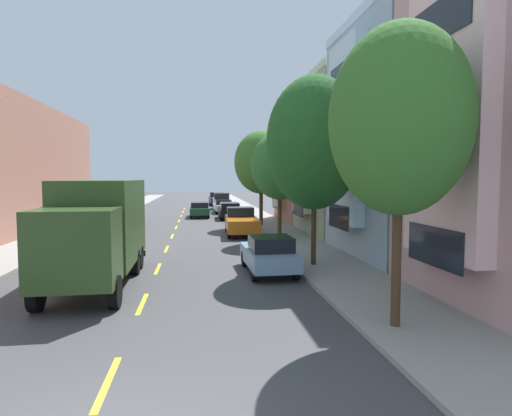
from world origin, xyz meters
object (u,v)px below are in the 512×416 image
(street_tree_third, at_px, (280,166))
(parked_suv_champagne, at_px, (221,201))
(delivery_box_truck, at_px, (99,226))
(parked_pickup_navy, at_px, (217,199))
(parked_pickup_orange, at_px, (241,222))
(street_tree_second, at_px, (314,143))
(parked_wagon_black, at_px, (229,210))
(parked_sedan_white, at_px, (223,206))
(moving_forest_sedan, at_px, (200,209))
(parked_hatchback_charcoal, at_px, (128,213))
(street_tree_nearest, at_px, (400,120))
(parked_hatchback_sky, at_px, (269,254))
(street_tree_farthest, at_px, (261,162))
(parked_wagon_red, at_px, (112,220))

(street_tree_third, bearing_deg, parked_suv_champagne, 94.17)
(delivery_box_truck, bearing_deg, parked_pickup_navy, 82.14)
(parked_suv_champagne, relative_size, parked_pickup_orange, 0.90)
(street_tree_second, relative_size, parked_wagon_black, 1.65)
(parked_suv_champagne, xyz_separation_m, parked_sedan_white, (-0.17, -6.04, -0.24))
(parked_suv_champagne, relative_size, moving_forest_sedan, 1.07)
(delivery_box_truck, bearing_deg, parked_hatchback_charcoal, 96.41)
(parked_wagon_black, bearing_deg, moving_forest_sedan, 140.83)
(street_tree_second, xyz_separation_m, parked_hatchback_charcoal, (-10.68, 20.46, -4.40))
(street_tree_second, distance_m, parked_wagon_black, 22.37)
(street_tree_nearest, bearing_deg, parked_suv_champagne, 92.68)
(street_tree_nearest, relative_size, parked_sedan_white, 1.59)
(parked_hatchback_sky, xyz_separation_m, moving_forest_sedan, (-2.60, 24.83, -0.01))
(street_tree_farthest, bearing_deg, street_tree_second, -90.00)
(parked_hatchback_charcoal, xyz_separation_m, parked_hatchback_sky, (8.67, -21.26, 0.00))
(parked_wagon_black, xyz_separation_m, parked_pickup_orange, (0.02, -10.83, 0.02))
(street_tree_third, xyz_separation_m, parked_hatchback_charcoal, (-10.68, 12.92, -3.66))
(delivery_box_truck, height_order, parked_hatchback_charcoal, delivery_box_truck)
(delivery_box_truck, height_order, moving_forest_sedan, delivery_box_truck)
(street_tree_nearest, distance_m, street_tree_farthest, 22.63)
(parked_hatchback_charcoal, distance_m, parked_pickup_orange, 12.88)
(parked_sedan_white, bearing_deg, parked_pickup_navy, 90.29)
(street_tree_third, relative_size, parked_suv_champagne, 1.30)
(street_tree_farthest, distance_m, parked_pickup_orange, 6.05)
(parked_wagon_black, distance_m, parked_hatchback_charcoal, 8.86)
(street_tree_nearest, bearing_deg, parked_wagon_black, 93.76)
(moving_forest_sedan, bearing_deg, parked_wagon_red, -121.37)
(street_tree_third, bearing_deg, parked_hatchback_sky, -103.49)
(street_tree_second, xyz_separation_m, parked_sedan_white, (-2.13, 28.46, -4.41))
(delivery_box_truck, distance_m, moving_forest_sedan, 25.87)
(parked_hatchback_sky, distance_m, moving_forest_sedan, 24.97)
(parked_hatchback_sky, bearing_deg, parked_suv_champagne, 89.94)
(parked_pickup_navy, xyz_separation_m, moving_forest_sedan, (-2.40, -17.92, -0.08))
(parked_hatchback_sky, bearing_deg, parked_hatchback_charcoal, 112.19)
(parked_wagon_red, bearing_deg, street_tree_third, -30.65)
(street_tree_nearest, distance_m, parked_wagon_red, 24.39)
(street_tree_nearest, height_order, parked_hatchback_sky, street_tree_nearest)
(street_tree_second, xyz_separation_m, parked_wagon_black, (-1.93, 21.85, -4.35))
(parked_wagon_black, distance_m, parked_hatchback_sky, 22.66)
(street_tree_nearest, xyz_separation_m, street_tree_third, (0.00, 15.09, -0.67))
(street_tree_nearest, relative_size, parked_suv_champagne, 1.50)
(street_tree_third, height_order, parked_suv_champagne, street_tree_third)
(parked_suv_champagne, relative_size, parked_sedan_white, 1.06)
(street_tree_nearest, xyz_separation_m, parked_wagon_black, (-1.93, 29.40, -4.28))
(parked_pickup_navy, distance_m, parked_hatchback_sky, 42.76)
(parked_pickup_navy, xyz_separation_m, parked_hatchback_sky, (0.20, -42.76, -0.07))
(delivery_box_truck, relative_size, parked_hatchback_sky, 1.89)
(parked_sedan_white, xyz_separation_m, moving_forest_sedan, (-2.47, -4.43, 0.00))
(street_tree_third, bearing_deg, street_tree_farthest, 90.00)
(street_tree_nearest, distance_m, parked_pickup_navy, 49.73)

